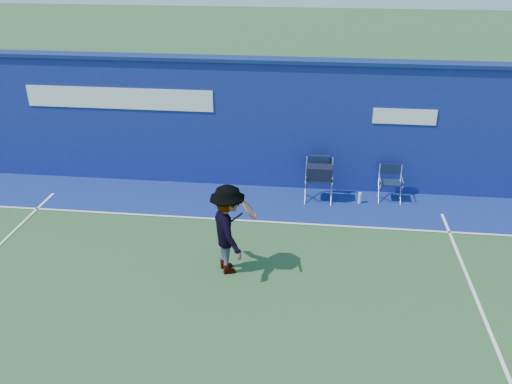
# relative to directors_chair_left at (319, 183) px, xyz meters

# --- Properties ---
(ground) EXTENTS (80.00, 80.00, 0.00)m
(ground) POSITION_rel_directors_chair_left_xyz_m (-1.77, -4.42, -0.43)
(ground) COLOR #2C502B
(ground) RESTS_ON ground
(stadium_wall) EXTENTS (24.00, 0.50, 3.08)m
(stadium_wall) POSITION_rel_directors_chair_left_xyz_m (-1.77, 0.78, 1.12)
(stadium_wall) COLOR navy
(stadium_wall) RESTS_ON ground
(out_of_bounds_strip) EXTENTS (24.00, 1.80, 0.01)m
(out_of_bounds_strip) POSITION_rel_directors_chair_left_xyz_m (-1.77, -0.32, -0.42)
(out_of_bounds_strip) COLOR navy
(out_of_bounds_strip) RESTS_ON ground
(court_lines) EXTENTS (24.00, 12.00, 0.01)m
(court_lines) POSITION_rel_directors_chair_left_xyz_m (-1.77, -3.82, -0.42)
(court_lines) COLOR white
(court_lines) RESTS_ON out_of_bounds_strip
(directors_chair_left) EXTENTS (0.59, 0.55, 1.00)m
(directors_chair_left) POSITION_rel_directors_chair_left_xyz_m (0.00, 0.00, 0.00)
(directors_chair_left) COLOR silver
(directors_chair_left) RESTS_ON ground
(directors_chair_right) EXTENTS (0.50, 0.44, 0.83)m
(directors_chair_right) POSITION_rel_directors_chair_left_xyz_m (1.63, 0.18, -0.17)
(directors_chair_right) COLOR silver
(directors_chair_right) RESTS_ON ground
(water_bottle) EXTENTS (0.07, 0.07, 0.27)m
(water_bottle) POSITION_rel_directors_chair_left_xyz_m (0.95, -0.07, -0.29)
(water_bottle) COLOR white
(water_bottle) RESTS_ON ground
(tennis_player) EXTENTS (1.08, 1.26, 1.70)m
(tennis_player) POSITION_rel_directors_chair_left_xyz_m (-1.58, -3.10, 0.42)
(tennis_player) COLOR #EA4738
(tennis_player) RESTS_ON ground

